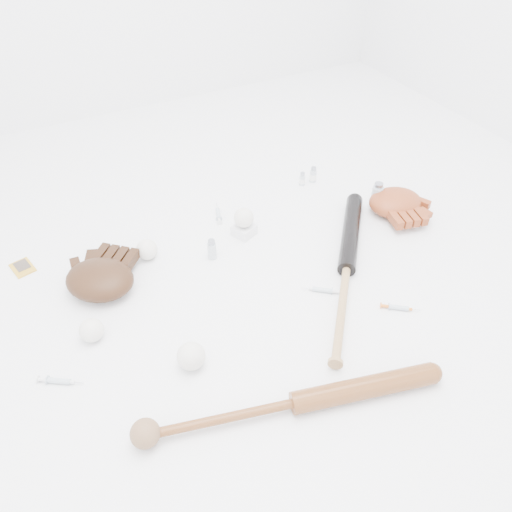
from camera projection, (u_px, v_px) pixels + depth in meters
name	position (u px, v px, depth m)	size (l,w,h in m)	color
bat_dark	(347.00, 268.00, 1.67)	(0.85, 0.06, 0.06)	black
bat_wood	(295.00, 403.00, 1.28)	(0.82, 0.06, 0.06)	brown
glove_dark	(100.00, 279.00, 1.60)	(0.27, 0.27, 0.10)	#331C0E
glove_tan	(395.00, 202.00, 1.93)	(0.25, 0.25, 0.09)	brown
trading_card	(23.00, 268.00, 1.71)	(0.06, 0.09, 0.00)	#BE8C22
pedestal	(244.00, 230.00, 1.84)	(0.07, 0.07, 0.04)	white
baseball_on_pedestal	(244.00, 218.00, 1.80)	(0.07, 0.07, 0.07)	white
baseball_left	(92.00, 330.00, 1.46)	(0.07, 0.07, 0.07)	white
baseball_upper	(147.00, 250.00, 1.73)	(0.07, 0.07, 0.07)	white
baseball_mid	(191.00, 356.00, 1.38)	(0.08, 0.08, 0.08)	white
baseball_aged	(145.00, 433.00, 1.21)	(0.07, 0.07, 0.07)	brown
syringe_0	(59.00, 381.00, 1.36)	(0.14, 0.02, 0.02)	#ADBCC6
syringe_1	(322.00, 290.00, 1.62)	(0.14, 0.02, 0.02)	#ADBCC6
syringe_2	(218.00, 214.00, 1.93)	(0.14, 0.03, 0.02)	#ADBCC6
syringe_3	(399.00, 308.00, 1.56)	(0.13, 0.02, 0.02)	#ADBCC6
vial_0	(313.00, 174.00, 2.10)	(0.03, 0.03, 0.07)	silver
vial_1	(302.00, 179.00, 2.08)	(0.02, 0.02, 0.06)	silver
vial_2	(212.00, 249.00, 1.73)	(0.03, 0.03, 0.08)	silver
vial_3	(377.00, 194.00, 1.96)	(0.04, 0.04, 0.10)	silver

